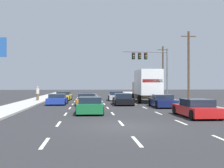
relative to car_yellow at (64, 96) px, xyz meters
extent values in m
plane|color=#2B2B2D|center=(5.00, 1.07, -0.55)|extent=(140.00, 140.00, 0.00)
cube|color=#B2AFA8|center=(13.37, -3.93, -0.48)|extent=(2.85, 80.00, 0.14)
cube|color=#B2AFA8|center=(-3.38, -3.93, -0.48)|extent=(2.85, 80.00, 0.14)
cube|color=silver|center=(1.60, -27.69, -0.54)|extent=(0.14, 2.00, 0.01)
cube|color=silver|center=(1.60, -22.69, -0.54)|extent=(0.14, 2.00, 0.01)
cube|color=silver|center=(1.60, -17.69, -0.54)|extent=(0.14, 2.00, 0.01)
cube|color=silver|center=(1.60, -12.69, -0.54)|extent=(0.14, 2.00, 0.01)
cube|color=silver|center=(1.60, -7.69, -0.54)|extent=(0.14, 2.00, 0.01)
cube|color=silver|center=(1.60, -2.69, -0.54)|extent=(0.14, 2.00, 0.01)
cube|color=silver|center=(1.60, 2.31, -0.54)|extent=(0.14, 2.00, 0.01)
cube|color=silver|center=(1.60, 7.31, -0.54)|extent=(0.14, 2.00, 0.01)
cube|color=silver|center=(1.60, 12.31, -0.54)|extent=(0.14, 2.00, 0.01)
cube|color=silver|center=(1.60, 17.31, -0.54)|extent=(0.14, 2.00, 0.01)
cube|color=silver|center=(1.60, 22.31, -0.54)|extent=(0.14, 2.00, 0.01)
cube|color=silver|center=(5.00, -27.69, -0.54)|extent=(0.14, 2.00, 0.01)
cube|color=silver|center=(5.00, -22.69, -0.54)|extent=(0.14, 2.00, 0.01)
cube|color=silver|center=(5.00, -17.69, -0.54)|extent=(0.14, 2.00, 0.01)
cube|color=silver|center=(5.00, -12.69, -0.54)|extent=(0.14, 2.00, 0.01)
cube|color=silver|center=(5.00, -7.69, -0.54)|extent=(0.14, 2.00, 0.01)
cube|color=silver|center=(5.00, -2.69, -0.54)|extent=(0.14, 2.00, 0.01)
cube|color=silver|center=(5.00, 2.31, -0.54)|extent=(0.14, 2.00, 0.01)
cube|color=silver|center=(5.00, 7.31, -0.54)|extent=(0.14, 2.00, 0.01)
cube|color=silver|center=(5.00, 12.31, -0.54)|extent=(0.14, 2.00, 0.01)
cube|color=silver|center=(5.00, 17.31, -0.54)|extent=(0.14, 2.00, 0.01)
cube|color=silver|center=(5.00, 22.31, -0.54)|extent=(0.14, 2.00, 0.01)
cube|color=silver|center=(8.40, -27.69, -0.54)|extent=(0.14, 2.00, 0.01)
cube|color=silver|center=(8.40, -22.69, -0.54)|extent=(0.14, 2.00, 0.01)
cube|color=silver|center=(8.40, -17.69, -0.54)|extent=(0.14, 2.00, 0.01)
cube|color=silver|center=(8.40, -12.69, -0.54)|extent=(0.14, 2.00, 0.01)
cube|color=silver|center=(8.40, -7.69, -0.54)|extent=(0.14, 2.00, 0.01)
cube|color=silver|center=(8.40, -2.69, -0.54)|extent=(0.14, 2.00, 0.01)
cube|color=silver|center=(8.40, 2.31, -0.54)|extent=(0.14, 2.00, 0.01)
cube|color=silver|center=(8.40, 7.31, -0.54)|extent=(0.14, 2.00, 0.01)
cube|color=silver|center=(8.40, 12.31, -0.54)|extent=(0.14, 2.00, 0.01)
cube|color=silver|center=(8.40, 17.31, -0.54)|extent=(0.14, 2.00, 0.01)
cube|color=silver|center=(8.40, 22.31, -0.54)|extent=(0.14, 2.00, 0.01)
cube|color=yellow|center=(0.00, 0.05, -0.12)|extent=(2.03, 4.25, 0.58)
cube|color=#192333|center=(-0.01, -0.16, 0.40)|extent=(1.72, 2.10, 0.46)
cylinder|color=black|center=(-0.81, 1.63, -0.23)|extent=(0.25, 0.65, 0.64)
cylinder|color=black|center=(0.93, 1.56, -0.23)|extent=(0.25, 0.65, 0.64)
cylinder|color=black|center=(-0.93, -1.45, -0.23)|extent=(0.25, 0.65, 0.64)
cylinder|color=black|center=(0.81, -1.52, -0.23)|extent=(0.25, 0.65, 0.64)
cube|color=#1E389E|center=(0.01, -7.83, -0.12)|extent=(1.94, 4.29, 0.58)
cube|color=#192333|center=(0.01, -8.04, 0.37)|extent=(1.68, 1.90, 0.41)
cylinder|color=black|center=(-0.84, -6.23, -0.23)|extent=(0.23, 0.64, 0.64)
cylinder|color=black|center=(0.91, -6.26, -0.23)|extent=(0.23, 0.64, 0.64)
cylinder|color=black|center=(-0.89, -9.39, -0.23)|extent=(0.23, 0.64, 0.64)
cylinder|color=black|center=(0.86, -9.43, -0.23)|extent=(0.23, 0.64, 0.64)
cube|color=maroon|center=(3.07, -1.59, -0.13)|extent=(1.88, 4.70, 0.56)
cube|color=#192333|center=(3.06, -1.87, 0.36)|extent=(1.61, 2.01, 0.41)
cylinder|color=black|center=(2.28, 0.20, -0.23)|extent=(0.23, 0.64, 0.64)
cylinder|color=black|center=(3.93, 0.17, -0.23)|extent=(0.23, 0.64, 0.64)
cylinder|color=black|center=(2.20, -3.35, -0.23)|extent=(0.23, 0.64, 0.64)
cylinder|color=black|center=(3.86, -3.39, -0.23)|extent=(0.23, 0.64, 0.64)
cube|color=orange|center=(3.10, -9.08, -0.13)|extent=(1.97, 4.27, 0.55)
cube|color=#192333|center=(3.09, -9.32, 0.40)|extent=(1.69, 2.02, 0.51)
cylinder|color=black|center=(2.28, -7.50, -0.23)|extent=(0.24, 0.65, 0.64)
cylinder|color=black|center=(4.01, -7.55, -0.23)|extent=(0.24, 0.65, 0.64)
cylinder|color=black|center=(2.19, -10.62, -0.23)|extent=(0.24, 0.65, 0.64)
cylinder|color=black|center=(3.92, -10.66, -0.23)|extent=(0.24, 0.65, 0.64)
cube|color=#196B38|center=(3.37, -17.29, -0.09)|extent=(1.92, 4.27, 0.64)
cube|color=#192333|center=(3.36, -17.60, 0.45)|extent=(1.64, 1.98, 0.44)
cylinder|color=black|center=(2.56, -15.71, -0.23)|extent=(0.24, 0.65, 0.64)
cylinder|color=black|center=(4.25, -15.75, -0.23)|extent=(0.24, 0.65, 0.64)
cylinder|color=black|center=(2.48, -18.83, -0.23)|extent=(0.24, 0.65, 0.64)
cylinder|color=black|center=(4.17, -18.87, -0.23)|extent=(0.24, 0.65, 0.64)
cube|color=#B7BABF|center=(6.93, -1.13, -0.11)|extent=(2.00, 4.09, 0.60)
cube|color=#192333|center=(6.91, -1.41, 0.43)|extent=(1.70, 2.01, 0.48)
cylinder|color=black|center=(6.12, 0.36, -0.23)|extent=(0.24, 0.65, 0.64)
cylinder|color=black|center=(7.84, 0.30, -0.23)|extent=(0.24, 0.65, 0.64)
cylinder|color=black|center=(6.01, -2.56, -0.23)|extent=(0.24, 0.65, 0.64)
cylinder|color=black|center=(7.73, -2.63, -0.23)|extent=(0.24, 0.65, 0.64)
cube|color=black|center=(6.87, -8.88, -0.13)|extent=(2.00, 4.72, 0.57)
cube|color=#192333|center=(6.87, -8.91, 0.40)|extent=(1.70, 2.13, 0.49)
cylinder|color=black|center=(6.07, -7.07, -0.23)|extent=(0.24, 0.65, 0.64)
cylinder|color=black|center=(7.79, -7.13, -0.23)|extent=(0.24, 0.65, 0.64)
cylinder|color=black|center=(5.95, -10.63, -0.23)|extent=(0.24, 0.65, 0.64)
cylinder|color=black|center=(7.68, -10.69, -0.23)|extent=(0.24, 0.65, 0.64)
cube|color=white|center=(10.17, -5.92, 1.82)|extent=(2.57, 5.62, 2.84)
cube|color=red|center=(10.09, -8.68, 1.96)|extent=(2.18, 0.10, 0.36)
cube|color=tan|center=(10.27, -2.10, 0.80)|extent=(2.38, 2.13, 2.11)
cylinder|color=black|center=(9.12, -2.07, -0.07)|extent=(0.33, 0.97, 0.96)
cylinder|color=black|center=(11.43, -2.14, -0.07)|extent=(0.33, 0.97, 0.96)
cylinder|color=black|center=(8.98, -7.00, -0.07)|extent=(0.33, 0.97, 0.96)
cylinder|color=black|center=(11.29, -7.06, -0.07)|extent=(0.33, 0.97, 0.96)
cube|color=#141E4C|center=(10.22, -12.19, -0.10)|extent=(2.09, 4.59, 0.61)
cube|color=#192333|center=(10.22, -12.21, 0.42)|extent=(1.75, 2.04, 0.42)
cylinder|color=black|center=(9.41, -10.44, -0.23)|extent=(0.25, 0.65, 0.64)
cylinder|color=black|center=(11.18, -10.52, -0.23)|extent=(0.25, 0.65, 0.64)
cylinder|color=black|center=(9.26, -13.85, -0.23)|extent=(0.25, 0.65, 0.64)
cylinder|color=black|center=(11.03, -13.93, -0.23)|extent=(0.25, 0.65, 0.64)
cube|color=red|center=(10.29, -20.16, -0.12)|extent=(1.95, 4.61, 0.58)
cube|color=#192333|center=(10.29, -20.33, 0.40)|extent=(1.69, 2.16, 0.46)
cylinder|color=black|center=(9.43, -18.40, -0.23)|extent=(0.23, 0.64, 0.64)
cylinder|color=black|center=(11.20, -18.43, -0.23)|extent=(0.23, 0.64, 0.64)
cylinder|color=black|center=(9.38, -21.89, -0.23)|extent=(0.23, 0.64, 0.64)
cylinder|color=black|center=(11.15, -21.91, -0.23)|extent=(0.23, 0.64, 0.64)
cylinder|color=#595B56|center=(15.09, 3.06, 3.19)|extent=(0.20, 0.20, 7.48)
cylinder|color=#595B56|center=(11.73, 3.06, 6.43)|extent=(6.71, 0.14, 0.14)
cube|color=black|center=(11.82, 3.06, 5.78)|extent=(0.40, 0.56, 0.95)
sphere|color=red|center=(11.82, 2.75, 6.08)|extent=(0.20, 0.20, 0.20)
sphere|color=orange|center=(11.82, 2.75, 5.78)|extent=(0.20, 0.20, 0.20)
sphere|color=green|center=(11.82, 2.75, 5.48)|extent=(0.20, 0.20, 0.20)
cube|color=black|center=(10.90, 3.06, 5.78)|extent=(0.40, 0.56, 0.95)
sphere|color=red|center=(10.90, 2.75, 6.08)|extent=(0.20, 0.20, 0.20)
sphere|color=orange|center=(10.90, 2.75, 5.78)|extent=(0.20, 0.20, 0.20)
sphere|color=green|center=(10.90, 2.75, 5.48)|extent=(0.20, 0.20, 0.20)
cube|color=black|center=(9.97, 3.06, 5.78)|extent=(0.40, 0.56, 0.95)
sphere|color=red|center=(9.97, 2.75, 6.08)|extent=(0.20, 0.20, 0.20)
sphere|color=orange|center=(9.97, 2.75, 5.78)|extent=(0.20, 0.20, 0.20)
sphere|color=green|center=(9.97, 2.75, 5.48)|extent=(0.20, 0.20, 0.20)
cylinder|color=brown|center=(15.43, -4.96, 3.73)|extent=(0.28, 0.28, 8.57)
cube|color=brown|center=(15.43, -4.96, 7.42)|extent=(1.80, 0.12, 0.12)
cylinder|color=brown|center=(15.94, 8.45, 3.74)|extent=(0.28, 0.28, 8.57)
cube|color=brown|center=(15.94, 8.45, 7.42)|extent=(1.80, 0.12, 0.12)
cylinder|color=brown|center=(-2.99, -2.53, 0.00)|extent=(0.32, 0.32, 0.81)
cylinder|color=beige|center=(-2.99, -2.53, 0.75)|extent=(0.38, 0.38, 0.71)
sphere|color=tan|center=(-2.99, -2.53, 1.22)|extent=(0.22, 0.22, 0.22)
camera|label=1|loc=(3.14, -38.10, 1.60)|focal=45.08mm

